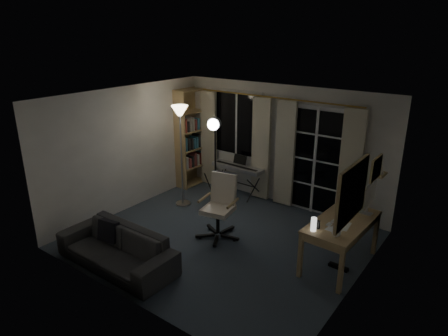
% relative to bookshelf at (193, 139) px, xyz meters
% --- Properties ---
extents(floor, '(4.50, 4.00, 0.02)m').
position_rel_bookshelf_xyz_m(floor, '(2.13, -1.78, -1.04)').
color(floor, '#36434F').
rests_on(floor, ground).
extents(window, '(1.20, 0.08, 1.40)m').
position_rel_bookshelf_xyz_m(window, '(1.08, 0.19, 0.47)').
color(window, white).
rests_on(window, floor).
extents(french_door, '(1.32, 0.09, 2.11)m').
position_rel_bookshelf_xyz_m(french_door, '(2.88, 0.19, -0.01)').
color(french_door, white).
rests_on(french_door, floor).
extents(curtains, '(3.60, 0.07, 2.13)m').
position_rel_bookshelf_xyz_m(curtains, '(1.99, 0.10, 0.06)').
color(curtains, gold).
rests_on(curtains, floor).
extents(bookshelf, '(0.39, 1.02, 2.18)m').
position_rel_bookshelf_xyz_m(bookshelf, '(0.00, 0.00, 0.00)').
color(bookshelf, tan).
rests_on(bookshelf, floor).
extents(torchiere_lamp, '(0.33, 0.33, 2.03)m').
position_rel_bookshelf_xyz_m(torchiere_lamp, '(0.64, -1.09, 0.60)').
color(torchiere_lamp, '#B2B2B7').
rests_on(torchiere_lamp, floor).
extents(keyboard_piano, '(1.16, 0.59, 0.84)m').
position_rel_bookshelf_xyz_m(keyboard_piano, '(1.28, -0.09, -0.40)').
color(keyboard_piano, black).
rests_on(keyboard_piano, floor).
extents(studio_light, '(0.41, 0.42, 1.84)m').
position_rel_bookshelf_xyz_m(studio_light, '(1.16, -0.70, 0.44)').
color(studio_light, black).
rests_on(studio_light, floor).
extents(office_chair, '(0.75, 0.75, 1.09)m').
position_rel_bookshelf_xyz_m(office_chair, '(2.01, -1.62, -0.39)').
color(office_chair, black).
rests_on(office_chair, floor).
extents(desk, '(0.75, 1.41, 0.74)m').
position_rel_bookshelf_xyz_m(desk, '(4.01, -1.32, -0.39)').
color(desk, tan).
rests_on(desk, floor).
extents(monitor, '(0.18, 0.53, 0.46)m').
position_rel_bookshelf_xyz_m(monitor, '(4.21, -0.87, -0.02)').
color(monitor, silver).
rests_on(monitor, desk).
extents(desk_clutter, '(0.46, 0.83, 0.93)m').
position_rel_bookshelf_xyz_m(desk_clutter, '(3.94, -1.55, -0.45)').
color(desk_clutter, white).
rests_on(desk_clutter, desk).
extents(mug, '(0.13, 0.10, 0.12)m').
position_rel_bookshelf_xyz_m(mug, '(4.11, -1.82, -0.23)').
color(mug, silver).
rests_on(mug, desk).
extents(wall_mirror, '(0.04, 0.94, 0.74)m').
position_rel_bookshelf_xyz_m(wall_mirror, '(4.35, -2.13, 0.52)').
color(wall_mirror, tan).
rests_on(wall_mirror, floor).
extents(framed_print, '(0.03, 0.42, 0.32)m').
position_rel_bookshelf_xyz_m(framed_print, '(4.36, -1.23, 0.57)').
color(framed_print, tan).
rests_on(framed_print, floor).
extents(wall_shelf, '(0.16, 0.30, 0.18)m').
position_rel_bookshelf_xyz_m(wall_shelf, '(4.29, -0.73, 0.38)').
color(wall_shelf, tan).
rests_on(wall_shelf, floor).
extents(sofa, '(1.96, 0.58, 0.76)m').
position_rel_bookshelf_xyz_m(sofa, '(1.32, -3.33, -0.65)').
color(sofa, '#2F2F32').
rests_on(sofa, floor).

